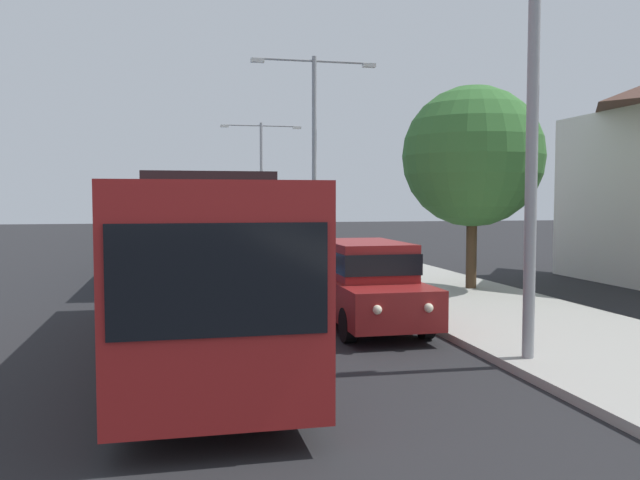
{
  "coord_description": "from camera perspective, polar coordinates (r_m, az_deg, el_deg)",
  "views": [
    {
      "loc": [
        -1.75,
        -0.75,
        2.84
      ],
      "look_at": [
        1.83,
        15.48,
        1.82
      ],
      "focal_mm": 37.02,
      "sensor_mm": 36.0,
      "label": 1
    }
  ],
  "objects": [
    {
      "name": "bus_lead",
      "position": [
        12.29,
        -10.29,
        -1.91
      ],
      "size": [
        2.58,
        10.73,
        3.21
      ],
      "color": "maroon",
      "rests_on": "ground_plane"
    },
    {
      "name": "streetlamp_far",
      "position": [
        45.67,
        -5.09,
        6.23
      ],
      "size": [
        5.54,
        0.28,
        7.93
      ],
      "color": "gray",
      "rests_on": "sidewalk"
    },
    {
      "name": "bus_middle",
      "position": [
        38.07,
        -11.76,
        1.73
      ],
      "size": [
        2.58,
        11.85,
        3.21
      ],
      "color": "silver",
      "rests_on": "ground_plane"
    },
    {
      "name": "box_truck_oncoming",
      "position": [
        82.85,
        -14.42,
        2.63
      ],
      "size": [
        2.35,
        7.13,
        3.15
      ],
      "color": "black",
      "rests_on": "ground_plane"
    },
    {
      "name": "white_suv",
      "position": [
        14.8,
        3.94,
        -3.49
      ],
      "size": [
        1.86,
        4.96,
        1.9
      ],
      "color": "maroon",
      "rests_on": "ground_plane"
    },
    {
      "name": "bus_rear",
      "position": [
        62.92,
        -12.03,
        2.41
      ],
      "size": [
        2.58,
        12.14,
        3.21
      ],
      "color": "silver",
      "rests_on": "ground_plane"
    },
    {
      "name": "bus_second_in_line",
      "position": [
        24.83,
        -11.38,
        0.8
      ],
      "size": [
        2.58,
        11.8,
        3.21
      ],
      "color": "#284C8C",
      "rests_on": "ground_plane"
    },
    {
      "name": "bus_fourth_in_line",
      "position": [
        50.78,
        -11.93,
        2.16
      ],
      "size": [
        2.58,
        10.63,
        3.21
      ],
      "color": "#284C8C",
      "rests_on": "ground_plane"
    },
    {
      "name": "roadside_tree",
      "position": [
        20.5,
        13.06,
        7.03
      ],
      "size": [
        4.24,
        4.24,
        6.1
      ],
      "color": "#4C3823",
      "rests_on": "sidewalk"
    },
    {
      "name": "bus_tail_end",
      "position": [
        75.91,
        -12.11,
        2.59
      ],
      "size": [
        2.58,
        12.08,
        3.21
      ],
      "color": "#33724C",
      "rests_on": "ground_plane"
    },
    {
      "name": "streetlamp_mid",
      "position": [
        28.38,
        -0.5,
        8.75
      ],
      "size": [
        5.38,
        0.28,
        8.74
      ],
      "color": "gray",
      "rests_on": "sidewalk"
    },
    {
      "name": "streetlamp_near",
      "position": [
        11.84,
        17.97,
        13.92
      ],
      "size": [
        5.7,
        0.28,
        7.92
      ],
      "color": "gray",
      "rests_on": "sidewalk"
    }
  ]
}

